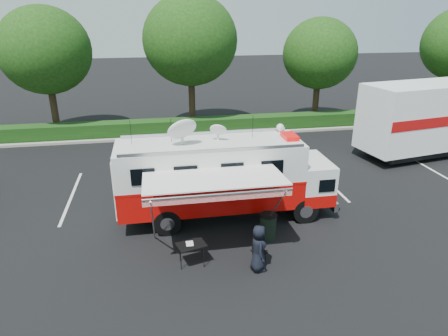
% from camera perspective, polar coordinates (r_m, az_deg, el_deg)
% --- Properties ---
extents(ground_plane, '(120.00, 120.00, 0.00)m').
position_cam_1_polar(ground_plane, '(16.29, 0.31, -6.86)').
color(ground_plane, black).
rests_on(ground_plane, ground).
extents(back_border, '(60.00, 6.14, 8.87)m').
position_cam_1_polar(back_border, '(27.38, -2.29, 15.81)').
color(back_border, '#9E998E').
rests_on(back_border, ground_plane).
extents(stall_lines, '(24.12, 5.50, 0.01)m').
position_cam_1_polar(stall_lines, '(18.88, -2.83, -2.69)').
color(stall_lines, silver).
rests_on(stall_lines, ground_plane).
extents(command_truck, '(8.43, 2.32, 4.05)m').
position_cam_1_polar(command_truck, '(15.53, 0.06, -1.26)').
color(command_truck, black).
rests_on(command_truck, ground_plane).
extents(awning, '(4.60, 2.40, 2.78)m').
position_cam_1_polar(awning, '(12.89, -1.35, -2.04)').
color(awning, white).
rests_on(awning, ground_plane).
extents(person, '(0.54, 0.80, 1.58)m').
position_cam_1_polar(person, '(13.31, 4.84, -14.20)').
color(person, black).
rests_on(person, ground_plane).
extents(folding_table, '(1.03, 0.85, 0.76)m').
position_cam_1_polar(folding_table, '(13.13, -4.69, -10.97)').
color(folding_table, black).
rests_on(folding_table, ground_plane).
extents(folding_chair, '(0.53, 0.56, 0.89)m').
position_cam_1_polar(folding_chair, '(13.40, 4.95, -11.21)').
color(folding_chair, black).
rests_on(folding_chair, ground_plane).
extents(trash_bin, '(0.64, 0.64, 0.95)m').
position_cam_1_polar(trash_bin, '(14.71, 6.30, -8.26)').
color(trash_bin, black).
rests_on(trash_bin, ground_plane).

